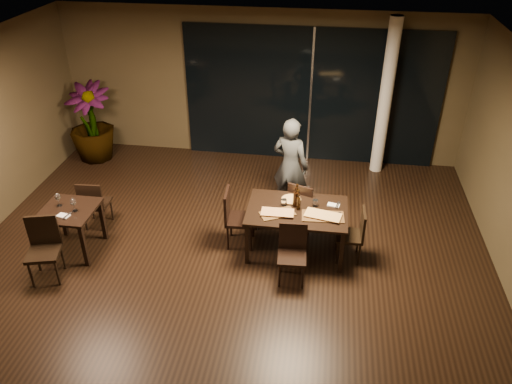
% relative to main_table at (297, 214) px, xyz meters
% --- Properties ---
extents(ground, '(8.00, 8.00, 0.00)m').
position_rel_main_table_xyz_m(ground, '(-1.00, -0.80, -0.68)').
color(ground, black).
rests_on(ground, ground).
extents(wall_back, '(8.00, 0.10, 3.00)m').
position_rel_main_table_xyz_m(wall_back, '(-1.00, 3.25, 0.82)').
color(wall_back, '#443924').
rests_on(wall_back, ground).
extents(ceiling, '(8.00, 8.00, 0.04)m').
position_rel_main_table_xyz_m(ceiling, '(-1.00, -0.80, 2.34)').
color(ceiling, white).
rests_on(ceiling, wall_back).
extents(window_panel, '(5.00, 0.06, 2.70)m').
position_rel_main_table_xyz_m(window_panel, '(0.00, 3.16, 0.67)').
color(window_panel, black).
rests_on(window_panel, ground).
extents(column, '(0.24, 0.24, 3.00)m').
position_rel_main_table_xyz_m(column, '(1.40, 2.85, 0.82)').
color(column, silver).
rests_on(column, ground).
extents(main_table, '(1.50, 1.00, 0.75)m').
position_rel_main_table_xyz_m(main_table, '(0.00, 0.00, 0.00)').
color(main_table, black).
rests_on(main_table, ground).
extents(side_table, '(0.80, 0.80, 0.75)m').
position_rel_main_table_xyz_m(side_table, '(-3.40, -0.50, -0.05)').
color(side_table, black).
rests_on(side_table, ground).
extents(chair_main_far, '(0.53, 0.53, 0.90)m').
position_rel_main_table_xyz_m(chair_main_far, '(0.05, 0.55, -0.17)').
color(chair_main_far, black).
rests_on(chair_main_far, ground).
extents(chair_main_near, '(0.42, 0.42, 0.87)m').
position_rel_main_table_xyz_m(chair_main_near, '(-0.01, -0.64, -0.19)').
color(chair_main_near, black).
rests_on(chair_main_near, ground).
extents(chair_main_left, '(0.47, 0.47, 0.95)m').
position_rel_main_table_xyz_m(chair_main_left, '(-0.96, 0.03, -0.14)').
color(chair_main_left, black).
rests_on(chair_main_left, ground).
extents(chair_main_right, '(0.41, 0.41, 0.85)m').
position_rel_main_table_xyz_m(chair_main_right, '(0.88, -0.08, -0.20)').
color(chair_main_right, black).
rests_on(chair_main_right, ground).
extents(chair_side_far, '(0.44, 0.44, 0.89)m').
position_rel_main_table_xyz_m(chair_side_far, '(-3.30, 0.11, -0.18)').
color(chair_side_far, black).
rests_on(chair_side_far, ground).
extents(chair_side_near, '(0.54, 0.54, 0.95)m').
position_rel_main_table_xyz_m(chair_side_near, '(-3.51, -1.11, -0.15)').
color(chair_side_near, black).
rests_on(chair_side_near, ground).
extents(diner, '(0.67, 0.55, 1.71)m').
position_rel_main_table_xyz_m(diner, '(-0.21, 1.16, 0.18)').
color(diner, '#313437').
rests_on(diner, ground).
extents(potted_plant, '(0.90, 0.90, 1.60)m').
position_rel_main_table_xyz_m(potted_plant, '(-4.37, 2.50, 0.13)').
color(potted_plant, '#1D501A').
rests_on(potted_plant, ground).
extents(pizza_board_left, '(0.57, 0.46, 0.01)m').
position_rel_main_table_xyz_m(pizza_board_left, '(-0.28, -0.17, 0.08)').
color(pizza_board_left, '#4E3519').
rests_on(pizza_board_left, main_table).
extents(pizza_board_right, '(0.63, 0.35, 0.01)m').
position_rel_main_table_xyz_m(pizza_board_right, '(0.39, -0.14, 0.08)').
color(pizza_board_right, '#452D16').
rests_on(pizza_board_right, main_table).
extents(oblong_pizza_left, '(0.47, 0.22, 0.02)m').
position_rel_main_table_xyz_m(oblong_pizza_left, '(-0.28, -0.17, 0.10)').
color(oblong_pizza_left, maroon).
rests_on(oblong_pizza_left, pizza_board_left).
extents(oblong_pizza_right, '(0.54, 0.33, 0.02)m').
position_rel_main_table_xyz_m(oblong_pizza_right, '(0.39, -0.14, 0.10)').
color(oblong_pizza_right, '#680F09').
rests_on(oblong_pizza_right, pizza_board_right).
extents(round_pizza, '(0.29, 0.29, 0.01)m').
position_rel_main_table_xyz_m(round_pizza, '(-0.11, 0.25, 0.08)').
color(round_pizza, '#A62C12').
rests_on(round_pizza, main_table).
extents(bottle_a, '(0.07, 0.07, 0.33)m').
position_rel_main_table_xyz_m(bottle_a, '(-0.04, 0.08, 0.24)').
color(bottle_a, black).
rests_on(bottle_a, main_table).
extents(bottle_b, '(0.06, 0.06, 0.27)m').
position_rel_main_table_xyz_m(bottle_b, '(0.02, 0.01, 0.21)').
color(bottle_b, black).
rests_on(bottle_b, main_table).
extents(bottle_c, '(0.08, 0.08, 0.35)m').
position_rel_main_table_xyz_m(bottle_c, '(-0.02, 0.15, 0.25)').
color(bottle_c, black).
rests_on(bottle_c, main_table).
extents(tumbler_left, '(0.08, 0.08, 0.10)m').
position_rel_main_table_xyz_m(tumbler_left, '(-0.21, 0.09, 0.12)').
color(tumbler_left, white).
rests_on(tumbler_left, main_table).
extents(tumbler_right, '(0.09, 0.09, 0.10)m').
position_rel_main_table_xyz_m(tumbler_right, '(0.26, 0.14, 0.12)').
color(tumbler_right, white).
rests_on(tumbler_right, main_table).
extents(napkin_near, '(0.20, 0.15, 0.01)m').
position_rel_main_table_xyz_m(napkin_near, '(0.55, -0.09, 0.08)').
color(napkin_near, silver).
rests_on(napkin_near, main_table).
extents(napkin_far, '(0.20, 0.14, 0.01)m').
position_rel_main_table_xyz_m(napkin_far, '(0.54, 0.19, 0.08)').
color(napkin_far, white).
rests_on(napkin_far, main_table).
extents(wine_glass_a, '(0.09, 0.09, 0.20)m').
position_rel_main_table_xyz_m(wine_glass_a, '(-3.57, -0.42, 0.18)').
color(wine_glass_a, white).
rests_on(wine_glass_a, side_table).
extents(wine_glass_b, '(0.09, 0.09, 0.20)m').
position_rel_main_table_xyz_m(wine_glass_b, '(-3.27, -0.52, 0.18)').
color(wine_glass_b, white).
rests_on(wine_glass_b, side_table).
extents(side_napkin, '(0.20, 0.15, 0.01)m').
position_rel_main_table_xyz_m(side_napkin, '(-3.38, -0.68, 0.08)').
color(side_napkin, white).
rests_on(side_napkin, side_table).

